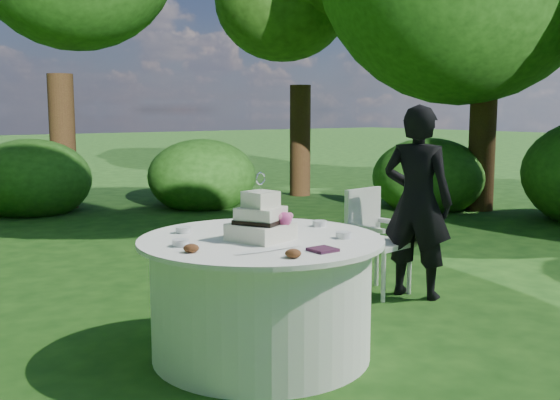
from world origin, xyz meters
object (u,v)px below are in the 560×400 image
at_px(napkins, 323,250).
at_px(guest, 417,202).
at_px(table, 261,296).
at_px(chair, 373,233).
at_px(cake, 261,222).

distance_m(napkins, guest, 1.96).
xyz_separation_m(table, chair, (1.62, 0.65, 0.13)).
height_order(guest, cake, guest).
xyz_separation_m(napkins, table, (-0.06, 0.54, -0.39)).
xyz_separation_m(cake, chair, (1.65, 0.70, -0.36)).
bearing_deg(chair, cake, -157.05).
bearing_deg(chair, napkins, -142.78).
distance_m(cake, chair, 1.83).
height_order(cake, chair, cake).
xyz_separation_m(napkins, chair, (1.56, 1.18, -0.26)).
relative_size(napkins, table, 0.09).
bearing_deg(cake, napkins, -79.02).
distance_m(napkins, cake, 0.50).
bearing_deg(guest, chair, 9.45).
distance_m(table, chair, 1.75).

